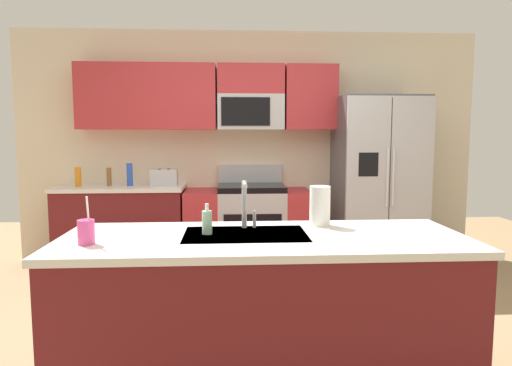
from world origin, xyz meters
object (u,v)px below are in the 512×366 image
at_px(range_oven, 248,226).
at_px(bottle_orange, 78,177).
at_px(toaster, 164,178).
at_px(soap_dispenser, 207,222).
at_px(bottle_blue, 130,175).
at_px(pepper_mill, 109,177).
at_px(drink_cup_pink, 86,232).
at_px(sink_faucet, 245,200).
at_px(refrigerator, 378,182).
at_px(paper_towel_roll, 320,206).

relative_size(range_oven, bottle_orange, 6.62).
distance_m(toaster, soap_dispenser, 2.44).
bearing_deg(bottle_blue, bottle_orange, -175.52).
height_order(range_oven, soap_dispenser, range_oven).
bearing_deg(pepper_mill, bottle_blue, -3.70).
height_order(pepper_mill, soap_dispenser, pepper_mill).
bearing_deg(drink_cup_pink, soap_dispenser, 18.75).
bearing_deg(sink_faucet, soap_dispenser, -149.05).
bearing_deg(drink_cup_pink, pepper_mill, 102.04).
relative_size(refrigerator, paper_towel_roll, 7.71).
bearing_deg(sink_faucet, pepper_mill, 120.88).
distance_m(bottle_orange, drink_cup_pink, 2.71).
distance_m(toaster, drink_cup_pink, 2.58).
relative_size(drink_cup_pink, soap_dispenser, 1.44).
xyz_separation_m(toaster, paper_towel_roll, (1.23, -2.18, 0.03)).
xyz_separation_m(toaster, drink_cup_pink, (-0.03, -2.58, -0.03)).
height_order(range_oven, bottle_blue, bottle_blue).
bearing_deg(sink_faucet, refrigerator, 55.51).
relative_size(toaster, sink_faucet, 0.99).
bearing_deg(refrigerator, bottle_blue, 178.82).
height_order(bottle_orange, soap_dispenser, bottle_orange).
bearing_deg(bottle_blue, soap_dispenser, -68.85).
relative_size(pepper_mill, sink_faucet, 0.68).
height_order(pepper_mill, paper_towel_roll, paper_towel_roll).
bearing_deg(pepper_mill, refrigerator, -1.37).
bearing_deg(toaster, sink_faucet, -70.78).
xyz_separation_m(pepper_mill, soap_dispenser, (1.15, -2.43, -0.03)).
distance_m(pepper_mill, sink_faucet, 2.67).
xyz_separation_m(bottle_orange, sink_faucet, (1.68, -2.24, 0.07)).
bearing_deg(bottle_blue, toaster, -5.53).
distance_m(bottle_blue, soap_dispenser, 2.59).
xyz_separation_m(toaster, pepper_mill, (-0.59, 0.05, 0.01)).
relative_size(pepper_mill, bottle_orange, 0.94).
distance_m(range_oven, soap_dispenser, 2.51).
bearing_deg(paper_towel_roll, bottle_orange, 134.40).
xyz_separation_m(drink_cup_pink, soap_dispenser, (0.59, 0.20, 0.00)).
bearing_deg(bottle_orange, pepper_mill, 10.31).
height_order(drink_cup_pink, soap_dispenser, drink_cup_pink).
distance_m(refrigerator, bottle_orange, 3.21).
distance_m(refrigerator, drink_cup_pink, 3.47).
bearing_deg(refrigerator, soap_dispenser, -126.56).
bearing_deg(sink_faucet, bottle_blue, 116.78).
bearing_deg(pepper_mill, soap_dispenser, -64.55).
bearing_deg(pepper_mill, range_oven, 0.10).
height_order(pepper_mill, bottle_blue, bottle_blue).
distance_m(drink_cup_pink, soap_dispenser, 0.63).
bearing_deg(bottle_blue, refrigerator, -1.18).
bearing_deg(soap_dispenser, range_oven, 82.31).
height_order(refrigerator, soap_dispenser, refrigerator).
xyz_separation_m(pepper_mill, bottle_blue, (0.22, -0.01, 0.02)).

